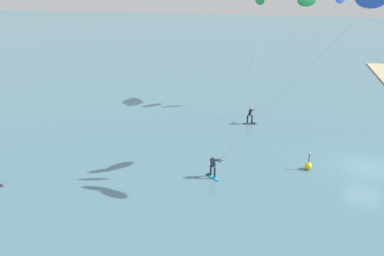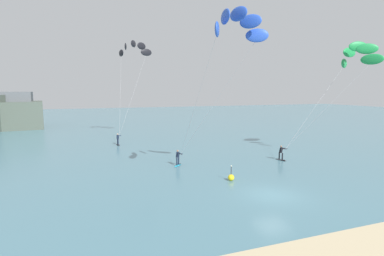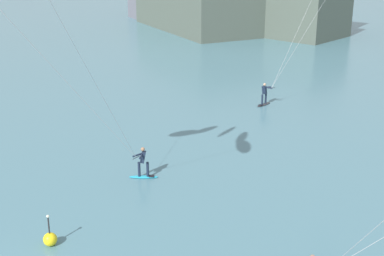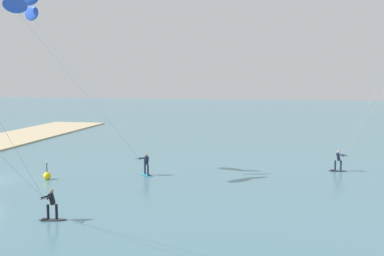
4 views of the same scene
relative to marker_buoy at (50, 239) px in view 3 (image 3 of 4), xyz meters
name	(u,v)px [view 3 (image 3 of 4)]	position (x,y,z in m)	size (l,w,h in m)	color
marker_buoy	(50,239)	(0.00, 0.00, 0.00)	(0.56, 0.56, 1.38)	yellow
distant_headland	(225,5)	(-36.35, 46.02, 2.81)	(35.15, 21.12, 7.51)	#4C564C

